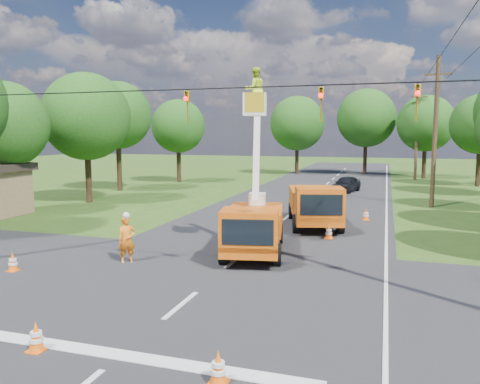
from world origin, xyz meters
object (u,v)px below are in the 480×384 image
(traffic_cone_4, at_px, (13,262))
(tree_left_c, at_px, (4,125))
(tree_left_f, at_px, (178,126))
(ground_worker, at_px, (127,240))
(traffic_cone_3, at_px, (329,232))
(tree_far_c, at_px, (426,123))
(tree_far_b, at_px, (366,118))
(traffic_cone_0, at_px, (36,337))
(tree_left_e, at_px, (118,116))
(bucket_truck, at_px, (254,215))
(traffic_cone_7, at_px, (366,214))
(tree_far_a, at_px, (297,123))
(traffic_cone_2, at_px, (269,238))
(pole_right_mid, at_px, (435,131))
(second_truck, at_px, (315,204))
(tree_left_d, at_px, (86,117))
(distant_car, at_px, (346,184))
(pole_right_far, at_px, (417,132))
(traffic_cone_1, at_px, (218,368))

(traffic_cone_4, xyz_separation_m, tree_left_c, (-9.33, 9.67, 5.08))
(tree_left_c, bearing_deg, tree_left_f, 85.37)
(ground_worker, bearing_deg, traffic_cone_3, 0.42)
(tree_far_c, bearing_deg, tree_far_b, 155.22)
(traffic_cone_0, distance_m, tree_left_e, 31.90)
(bucket_truck, xyz_separation_m, traffic_cone_7, (4.09, 9.10, -1.28))
(tree_far_a, bearing_deg, traffic_cone_2, -81.38)
(traffic_cone_0, relative_size, tree_left_e, 0.08)
(bucket_truck, relative_size, tree_far_c, 0.82)
(traffic_cone_3, distance_m, traffic_cone_7, 5.64)
(pole_right_mid, distance_m, tree_far_c, 22.04)
(traffic_cone_0, xyz_separation_m, tree_far_b, (4.94, 50.55, 6.45))
(second_truck, height_order, traffic_cone_2, second_truck)
(traffic_cone_0, height_order, tree_far_b, tree_far_b)
(traffic_cone_2, relative_size, tree_far_a, 0.07)
(bucket_truck, distance_m, tree_left_d, 19.26)
(bucket_truck, xyz_separation_m, distant_car, (1.89, 22.33, -0.96))
(traffic_cone_0, distance_m, tree_left_c, 21.20)
(traffic_cone_3, distance_m, tree_left_e, 25.04)
(traffic_cone_7, bearing_deg, traffic_cone_4, -129.57)
(distant_car, relative_size, traffic_cone_7, 5.63)
(tree_far_a, xyz_separation_m, tree_far_b, (8.00, 2.00, 0.62))
(traffic_cone_3, relative_size, tree_far_c, 0.08)
(traffic_cone_7, relative_size, pole_right_far, 0.07)
(ground_worker, height_order, pole_right_mid, pole_right_mid)
(tree_far_c, bearing_deg, traffic_cone_4, -111.33)
(distant_car, bearing_deg, second_truck, -77.10)
(tree_left_d, bearing_deg, bucket_truck, -34.78)
(traffic_cone_7, bearing_deg, pole_right_mid, 58.58)
(pole_right_mid, height_order, tree_left_d, pole_right_mid)
(distant_car, distance_m, traffic_cone_0, 32.47)
(traffic_cone_1, distance_m, tree_left_c, 24.49)
(tree_left_f, bearing_deg, traffic_cone_0, -70.11)
(distant_car, height_order, pole_right_mid, pole_right_mid)
(tree_left_d, bearing_deg, tree_left_e, 104.42)
(ground_worker, bearing_deg, tree_far_b, 38.63)
(ground_worker, distance_m, traffic_cone_0, 7.42)
(traffic_cone_1, xyz_separation_m, tree_far_c, (7.04, 47.65, 5.70))
(traffic_cone_3, height_order, tree_left_c, tree_left_c)
(bucket_truck, relative_size, traffic_cone_4, 10.66)
(bucket_truck, xyz_separation_m, tree_far_b, (2.62, 40.68, 5.17))
(traffic_cone_1, height_order, traffic_cone_3, same)
(traffic_cone_2, distance_m, tree_far_b, 39.72)
(traffic_cone_3, relative_size, pole_right_mid, 0.07)
(traffic_cone_0, height_order, traffic_cone_7, same)
(distant_car, distance_m, pole_right_far, 15.38)
(ground_worker, distance_m, tree_left_f, 30.81)
(bucket_truck, height_order, second_truck, bucket_truck)
(traffic_cone_4, bearing_deg, traffic_cone_1, -27.32)
(bucket_truck, height_order, traffic_cone_3, bucket_truck)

